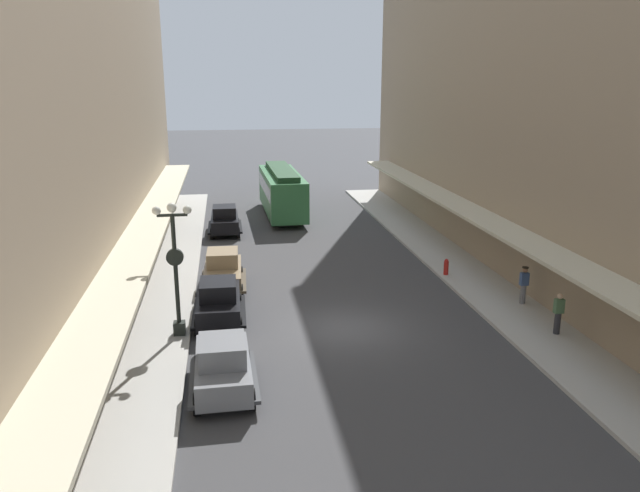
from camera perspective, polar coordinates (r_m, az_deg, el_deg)
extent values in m
plane|color=#424244|center=(24.81, 2.14, -7.65)|extent=(200.00, 200.00, 0.00)
cube|color=#B7B5AD|center=(24.58, -15.48, -8.27)|extent=(3.00, 60.00, 0.15)
cube|color=#B7B5AD|center=(27.13, 17.99, -6.19)|extent=(3.00, 60.00, 0.15)
cube|color=gray|center=(23.17, -24.30, 14.95)|extent=(2.50, 60.00, 20.10)
cube|color=beige|center=(23.68, -17.42, -1.78)|extent=(1.80, 54.00, 0.16)
cube|color=beige|center=(26.52, 19.66, -0.18)|extent=(1.80, 54.00, 0.16)
cube|color=black|center=(39.95, -8.84, 2.21)|extent=(1.70, 3.90, 0.80)
cube|color=black|center=(39.54, -8.89, 3.19)|extent=(1.44, 1.70, 0.70)
cube|color=#8C9EA8|center=(39.54, -8.89, 3.19)|extent=(1.37, 1.67, 0.42)
cube|color=black|center=(42.01, -8.86, 2.92)|extent=(0.94, 0.36, 0.52)
cube|color=black|center=(40.03, -10.19, 1.71)|extent=(0.24, 3.51, 0.12)
cube|color=black|center=(40.03, -7.47, 1.82)|extent=(0.24, 3.51, 0.12)
cylinder|color=black|center=(41.38, -9.95, 2.05)|extent=(0.22, 0.68, 0.68)
cylinder|color=black|center=(41.37, -7.71, 2.14)|extent=(0.22, 0.68, 0.68)
cylinder|color=black|center=(38.72, -10.01, 1.13)|extent=(0.22, 0.68, 0.68)
cylinder|color=black|center=(38.72, -7.62, 1.23)|extent=(0.22, 0.68, 0.68)
cube|color=slate|center=(20.13, -9.01, -11.24)|extent=(1.77, 3.93, 0.80)
cube|color=slate|center=(19.58, -9.09, -9.60)|extent=(1.47, 1.73, 0.70)
cube|color=#8C9EA8|center=(19.58, -9.09, -9.60)|extent=(1.40, 1.69, 0.42)
cube|color=slate|center=(22.04, -9.13, -8.67)|extent=(0.94, 0.38, 0.52)
cube|color=#393A3D|center=(20.29, -11.71, -12.16)|extent=(0.31, 3.51, 0.12)
cube|color=#393A3D|center=(20.29, -6.23, -11.91)|extent=(0.31, 3.51, 0.12)
cylinder|color=black|center=(21.54, -11.23, -10.68)|extent=(0.23, 0.68, 0.68)
cylinder|color=black|center=(21.54, -6.86, -10.48)|extent=(0.23, 0.68, 0.68)
cylinder|color=black|center=(19.12, -11.36, -14.23)|extent=(0.23, 0.68, 0.68)
cylinder|color=black|center=(19.12, -6.38, -14.01)|extent=(0.23, 0.68, 0.68)
cube|color=black|center=(25.51, -9.37, -5.40)|extent=(1.76, 3.93, 0.80)
cube|color=black|center=(25.03, -9.46, -3.99)|extent=(1.47, 1.72, 0.70)
cube|color=#8C9EA8|center=(25.03, -9.46, -3.99)|extent=(1.40, 1.69, 0.42)
cube|color=black|center=(27.50, -9.29, -3.74)|extent=(0.94, 0.38, 0.52)
cube|color=black|center=(25.68, -11.47, -6.13)|extent=(0.30, 3.51, 0.12)
cube|color=black|center=(25.61, -7.21, -5.99)|extent=(0.30, 3.51, 0.12)
cylinder|color=black|center=(26.97, -11.00, -5.23)|extent=(0.23, 0.68, 0.68)
cylinder|color=black|center=(26.92, -7.55, -5.11)|extent=(0.23, 0.68, 0.68)
cylinder|color=black|center=(24.43, -11.31, -7.46)|extent=(0.23, 0.68, 0.68)
cylinder|color=black|center=(24.38, -7.49, -7.34)|extent=(0.23, 0.68, 0.68)
cube|color=#997F5B|center=(29.28, -9.00, -2.64)|extent=(1.81, 3.95, 0.80)
cube|color=#997F5B|center=(29.30, -9.05, -1.10)|extent=(1.49, 1.74, 0.70)
cube|color=#8C9EA8|center=(29.30, -9.05, -1.10)|extent=(1.42, 1.70, 0.42)
cube|color=#997F5B|center=(27.25, -9.13, -3.92)|extent=(0.94, 0.39, 0.52)
cube|color=#4C3F2D|center=(29.36, -7.12, -3.18)|extent=(0.34, 3.52, 0.12)
cube|color=#4C3F2D|center=(29.43, -10.83, -3.29)|extent=(0.34, 3.52, 0.12)
cylinder|color=black|center=(28.10, -7.39, -4.22)|extent=(0.24, 0.69, 0.68)
cylinder|color=black|center=(28.16, -10.69, -4.32)|extent=(0.24, 0.69, 0.68)
cylinder|color=black|center=(30.69, -7.40, -2.52)|extent=(0.24, 0.69, 0.68)
cylinder|color=black|center=(30.74, -10.41, -2.62)|extent=(0.24, 0.69, 0.68)
cube|color=#33723F|center=(44.47, -3.56, 5.02)|extent=(2.71, 9.65, 2.70)
cube|color=#1C3F23|center=(44.22, -3.59, 6.97)|extent=(1.69, 8.67, 0.36)
cube|color=#8C9EA8|center=(44.39, -3.57, 5.62)|extent=(2.72, 8.89, 0.95)
cube|color=black|center=(47.58, -3.93, 3.79)|extent=(2.03, 1.24, 0.40)
cube|color=black|center=(41.98, -3.07, 2.25)|extent=(2.03, 1.24, 0.40)
cube|color=black|center=(24.39, -12.94, -7.44)|extent=(0.44, 0.44, 0.50)
cylinder|color=black|center=(23.60, -13.27, -2.17)|extent=(0.16, 0.16, 4.20)
cube|color=black|center=(23.07, -13.59, 2.81)|extent=(1.10, 0.10, 0.10)
sphere|color=white|center=(23.09, -14.98, 3.19)|extent=(0.32, 0.32, 0.32)
sphere|color=white|center=(22.99, -12.25, 3.31)|extent=(0.32, 0.32, 0.32)
sphere|color=white|center=(23.02, -13.63, 3.49)|extent=(0.36, 0.36, 0.36)
cylinder|color=black|center=(23.46, -13.35, -1.00)|extent=(0.64, 0.18, 0.64)
cylinder|color=silver|center=(23.56, -13.33, -0.94)|extent=(0.56, 0.02, 0.56)
cylinder|color=#B21E19|center=(31.39, 11.65, -2.00)|extent=(0.24, 0.24, 0.70)
sphere|color=#B21E19|center=(31.28, 11.69, -1.36)|extent=(0.20, 0.20, 0.20)
cylinder|color=slate|center=(28.26, 18.35, -4.28)|extent=(0.24, 0.24, 0.85)
cube|color=#3F598C|center=(28.04, 18.47, -2.92)|extent=(0.36, 0.22, 0.56)
sphere|color=#9E7051|center=(27.92, 18.54, -2.14)|extent=(0.22, 0.22, 0.22)
cylinder|color=black|center=(27.89, 18.56, -1.91)|extent=(0.28, 0.28, 0.04)
cylinder|color=#2D2D33|center=(25.47, 21.20, -6.71)|extent=(0.24, 0.24, 0.85)
cube|color=#4C724C|center=(25.22, 21.35, -5.22)|extent=(0.36, 0.22, 0.56)
sphere|color=beige|center=(25.09, 21.44, -4.37)|extent=(0.22, 0.22, 0.22)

